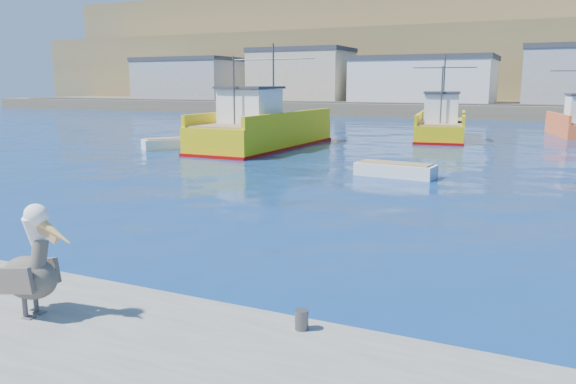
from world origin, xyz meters
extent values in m
plane|color=navy|center=(0.00, 0.00, 0.00)|extent=(260.00, 260.00, 0.00)
cylinder|color=#4C4C4C|center=(3.00, -3.40, 0.65)|extent=(0.20, 0.20, 0.30)
cube|color=brown|center=(0.00, 72.00, 0.80)|extent=(160.00, 30.00, 1.60)
cube|color=brown|center=(0.00, 98.00, 6.00)|extent=(180.00, 40.00, 14.00)
cube|color=brown|center=(0.00, 118.00, 11.00)|extent=(200.00, 40.00, 24.00)
cube|color=#2D2D2D|center=(0.00, 61.00, 1.65)|extent=(150.00, 5.00, 0.10)
cube|color=gray|center=(-48.00, 67.00, 4.60)|extent=(16.00, 10.00, 6.00)
cube|color=#333338|center=(-48.00, 67.00, 7.90)|extent=(16.32, 10.20, 0.60)
cube|color=tan|center=(-28.00, 67.00, 5.10)|extent=(14.00, 9.00, 7.00)
cube|color=#333338|center=(-28.00, 67.00, 8.90)|extent=(14.28, 9.18, 0.60)
cube|color=silver|center=(-10.00, 67.00, 4.35)|extent=(18.00, 11.00, 5.50)
cube|color=#333338|center=(-10.00, 67.00, 7.40)|extent=(18.36, 11.22, 0.60)
cube|color=#D9BA0A|center=(-10.67, 21.80, 0.81)|extent=(4.31, 12.52, 1.62)
cube|color=#D9BA0A|center=(-8.72, 21.78, 1.97)|extent=(0.40, 12.22, 0.70)
cube|color=#D9BA0A|center=(-12.63, 21.83, 1.97)|extent=(0.40, 12.22, 0.70)
cube|color=#950704|center=(-10.67, 21.80, 0.05)|extent=(4.40, 12.77, 0.25)
cube|color=#8C7251|center=(-10.67, 21.80, 1.67)|extent=(3.97, 12.02, 0.10)
cube|color=white|center=(-10.70, 19.93, 2.72)|extent=(2.95, 3.15, 2.00)
cube|color=#333338|center=(-10.70, 19.93, 3.82)|extent=(3.16, 3.53, 0.15)
cylinder|color=#4C4C4C|center=(-10.66, 23.05, 4.12)|extent=(0.12, 0.12, 5.00)
cylinder|color=#4C4C4C|center=(-10.72, 18.06, 3.62)|extent=(0.10, 0.10, 4.00)
cylinder|color=#4C4C4C|center=(-10.66, 23.05, 5.62)|extent=(5.82, 0.15, 0.08)
cube|color=#D9BA0A|center=(-1.35, 32.42, 0.62)|extent=(4.58, 9.88, 1.24)
cube|color=#D9BA0A|center=(0.18, 32.64, 1.59)|extent=(1.49, 9.26, 0.70)
cube|color=#D9BA0A|center=(-2.88, 32.21, 1.59)|extent=(1.49, 9.26, 0.70)
cube|color=#950704|center=(-1.35, 32.42, 0.05)|extent=(4.67, 10.08, 0.25)
cube|color=#8C7251|center=(-1.35, 32.42, 1.29)|extent=(4.27, 9.47, 0.10)
cube|color=white|center=(-1.15, 31.01, 2.34)|extent=(2.61, 2.68, 2.00)
cube|color=#333338|center=(-1.15, 31.01, 3.44)|extent=(2.81, 2.98, 0.15)
cylinder|color=#4C4C4C|center=(-1.48, 33.36, 3.74)|extent=(0.14, 0.14, 5.00)
cylinder|color=#4C4C4C|center=(-0.95, 29.60, 3.24)|extent=(0.11, 0.11, 4.00)
cylinder|color=#4C4C4C|center=(-1.48, 33.36, 5.24)|extent=(4.57, 0.72, 0.08)
cube|color=#F05C29|center=(7.90, 39.45, 0.53)|extent=(4.63, 8.60, 1.06)
cube|color=#F05C29|center=(6.50, 39.16, 1.41)|extent=(1.78, 7.87, 0.70)
cube|color=silver|center=(-15.56, 18.66, 0.24)|extent=(3.45, 3.83, 0.77)
cube|color=#8C7251|center=(-15.56, 18.66, 0.65)|extent=(2.98, 3.35, 0.08)
cube|color=silver|center=(-0.03, 13.80, 0.22)|extent=(3.61, 1.58, 0.70)
cube|color=#8C7251|center=(-0.03, 13.80, 0.59)|extent=(3.23, 1.29, 0.07)
cylinder|color=#595451|center=(-1.02, -4.81, 0.67)|extent=(0.08, 0.08, 0.34)
cube|color=#595451|center=(-0.96, -4.81, 0.51)|extent=(0.18, 0.15, 0.02)
cylinder|color=#595451|center=(-1.03, -4.60, 0.67)|extent=(0.08, 0.08, 0.34)
cube|color=#595451|center=(-0.97, -4.60, 0.51)|extent=(0.18, 0.15, 0.02)
ellipsoid|color=#38332D|center=(-1.00, -4.71, 1.11)|extent=(1.01, 0.64, 0.67)
cube|color=#38332D|center=(-1.01, -4.97, 1.14)|extent=(0.76, 0.12, 0.49)
cube|color=#38332D|center=(-1.04, -4.45, 1.14)|extent=(0.76, 0.12, 0.49)
cube|color=#38332D|center=(-1.42, -4.73, 1.04)|extent=(0.27, 0.20, 0.14)
cylinder|color=#38332D|center=(-0.77, -4.69, 1.48)|extent=(0.25, 0.36, 0.53)
cylinder|color=white|center=(-0.83, -4.70, 1.88)|extent=(0.23, 0.36, 0.50)
ellipsoid|color=white|center=(-0.75, -4.69, 2.12)|extent=(0.41, 0.33, 0.34)
cone|color=gold|center=(-0.45, -4.67, 1.91)|extent=(0.68, 0.21, 0.47)
cube|color=tan|center=(-0.57, -4.68, 1.86)|extent=(0.41, 0.08, 0.30)
camera|label=1|loc=(6.08, -10.45, 4.04)|focal=35.00mm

